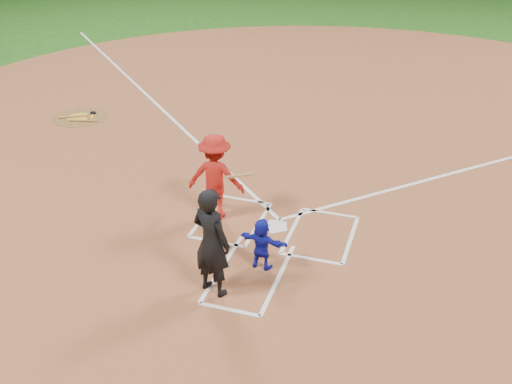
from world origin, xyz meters
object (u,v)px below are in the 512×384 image
(catcher, at_px, (262,244))
(umpire, at_px, (211,242))
(on_deck_circle, at_px, (81,117))
(home_plate, at_px, (275,226))
(batter_at_plate, at_px, (216,177))

(catcher, height_order, umpire, umpire)
(on_deck_circle, height_order, umpire, umpire)
(home_plate, height_order, on_deck_circle, home_plate)
(on_deck_circle, bearing_deg, umpire, -43.38)
(home_plate, bearing_deg, batter_at_plate, -2.40)
(umpire, distance_m, batter_at_plate, 2.60)
(on_deck_circle, xyz_separation_m, umpire, (7.11, -6.72, 1.01))
(home_plate, xyz_separation_m, umpire, (-0.45, -2.39, 1.01))
(batter_at_plate, bearing_deg, on_deck_circle, 145.48)
(home_plate, relative_size, batter_at_plate, 0.32)
(home_plate, xyz_separation_m, batter_at_plate, (-1.34, 0.06, 0.93))
(catcher, distance_m, umpire, 1.22)
(batter_at_plate, bearing_deg, umpire, -69.94)
(catcher, bearing_deg, home_plate, -76.62)
(on_deck_circle, bearing_deg, batter_at_plate, -34.52)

